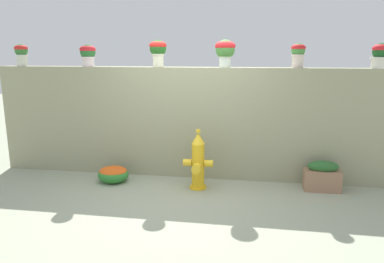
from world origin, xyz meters
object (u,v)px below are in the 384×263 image
(potted_plant_5, at_px, (381,54))
(flower_bush_left, at_px, (113,174))
(potted_plant_2, at_px, (158,49))
(potted_plant_3, at_px, (225,50))
(potted_plant_4, at_px, (298,53))
(potted_plant_1, at_px, (88,53))
(fire_hydrant, at_px, (198,162))
(potted_plant_0, at_px, (21,53))
(planter_box, at_px, (322,176))

(potted_plant_5, bearing_deg, flower_bush_left, -172.71)
(flower_bush_left, bearing_deg, potted_plant_2, 41.27)
(potted_plant_3, bearing_deg, potted_plant_4, 3.12)
(potted_plant_3, relative_size, potted_plant_4, 1.16)
(potted_plant_1, distance_m, potted_plant_2, 1.22)
(potted_plant_4, xyz_separation_m, fire_hydrant, (-1.49, -0.65, -1.67))
(potted_plant_3, relative_size, potted_plant_5, 1.16)
(potted_plant_2, height_order, potted_plant_5, potted_plant_2)
(fire_hydrant, relative_size, flower_bush_left, 1.87)
(potted_plant_0, height_order, flower_bush_left, potted_plant_0)
(potted_plant_3, distance_m, potted_plant_4, 1.15)
(potted_plant_2, bearing_deg, potted_plant_1, -177.67)
(potted_plant_4, bearing_deg, potted_plant_2, -179.90)
(potted_plant_2, distance_m, fire_hydrant, 1.99)
(potted_plant_3, height_order, potted_plant_4, potted_plant_3)
(planter_box, bearing_deg, flower_bush_left, -177.48)
(potted_plant_4, height_order, potted_plant_5, potted_plant_4)
(flower_bush_left, bearing_deg, potted_plant_3, 16.25)
(potted_plant_2, xyz_separation_m, potted_plant_3, (1.12, -0.06, -0.01))
(potted_plant_3, bearing_deg, potted_plant_0, -179.91)
(planter_box, bearing_deg, potted_plant_2, 170.93)
(potted_plant_1, distance_m, fire_hydrant, 2.66)
(potted_plant_3, distance_m, planter_box, 2.51)
(potted_plant_0, xyz_separation_m, planter_box, (5.14, -0.37, -1.87))
(potted_plant_1, bearing_deg, potted_plant_3, -0.21)
(fire_hydrant, bearing_deg, potted_plant_3, 59.13)
(potted_plant_0, bearing_deg, potted_plant_5, 0.15)
(potted_plant_2, relative_size, potted_plant_5, 1.17)
(potted_plant_0, bearing_deg, potted_plant_1, 0.68)
(potted_plant_1, relative_size, fire_hydrant, 0.39)
(potted_plant_1, bearing_deg, potted_plant_0, -179.32)
(fire_hydrant, bearing_deg, flower_bush_left, 177.30)
(potted_plant_2, xyz_separation_m, potted_plant_4, (2.26, 0.00, -0.05))
(potted_plant_5, bearing_deg, potted_plant_3, -179.77)
(potted_plant_1, bearing_deg, potted_plant_5, 0.01)
(potted_plant_2, bearing_deg, potted_plant_3, -2.97)
(potted_plant_0, xyz_separation_m, potted_plant_2, (2.45, 0.06, 0.05))
(fire_hydrant, bearing_deg, potted_plant_2, 140.16)
(planter_box, bearing_deg, potted_plant_1, 174.45)
(potted_plant_1, bearing_deg, fire_hydrant, -16.62)
(potted_plant_4, distance_m, potted_plant_5, 1.21)
(fire_hydrant, xyz_separation_m, planter_box, (1.92, 0.21, -0.20))
(flower_bush_left, height_order, planter_box, planter_box)
(fire_hydrant, xyz_separation_m, flower_bush_left, (-1.43, 0.07, -0.29))
(potted_plant_0, bearing_deg, potted_plant_4, 0.83)
(potted_plant_3, bearing_deg, fire_hydrant, -120.87)
(potted_plant_4, bearing_deg, potted_plant_1, -179.12)
(potted_plant_0, bearing_deg, flower_bush_left, -15.93)
(potted_plant_0, distance_m, flower_bush_left, 2.71)
(potted_plant_3, distance_m, flower_bush_left, 2.73)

